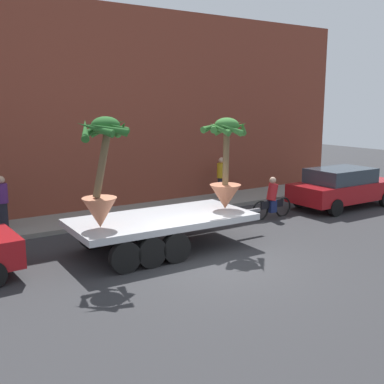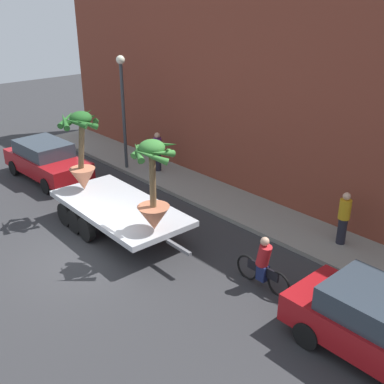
% 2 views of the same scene
% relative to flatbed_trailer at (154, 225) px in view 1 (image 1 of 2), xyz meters
% --- Properties ---
extents(ground_plane, '(60.00, 60.00, 0.00)m').
position_rel_flatbed_trailer_xyz_m(ground_plane, '(0.86, -1.83, -0.76)').
color(ground_plane, '#2D2D30').
extents(sidewalk, '(24.00, 2.20, 0.15)m').
position_rel_flatbed_trailer_xyz_m(sidewalk, '(0.86, 4.27, -0.68)').
color(sidewalk, gray).
rests_on(sidewalk, ground).
extents(building_facade, '(24.00, 1.20, 7.70)m').
position_rel_flatbed_trailer_xyz_m(building_facade, '(0.86, 5.97, 3.10)').
color(building_facade, brown).
rests_on(building_facade, ground).
extents(flatbed_trailer, '(6.15, 2.58, 0.98)m').
position_rel_flatbed_trailer_xyz_m(flatbed_trailer, '(0.00, 0.00, 0.00)').
color(flatbed_trailer, '#B7BABF').
rests_on(flatbed_trailer, ground).
extents(potted_palm_rear, '(1.38, 1.44, 2.72)m').
position_rel_flatbed_trailer_xyz_m(potted_palm_rear, '(2.35, -0.18, 1.50)').
color(potted_palm_rear, '#B26647').
rests_on(potted_palm_rear, flatbed_trailer).
extents(potted_palm_middle, '(1.49, 1.51, 2.81)m').
position_rel_flatbed_trailer_xyz_m(potted_palm_middle, '(-1.57, -0.19, 1.59)').
color(potted_palm_middle, '#C17251').
rests_on(potted_palm_middle, flatbed_trailer).
extents(cyclist, '(1.84, 0.34, 1.54)m').
position_rel_flatbed_trailer_xyz_m(cyclist, '(5.43, 1.05, -0.09)').
color(cyclist, black).
rests_on(cyclist, ground).
extents(parked_car, '(4.61, 2.01, 1.58)m').
position_rel_flatbed_trailer_xyz_m(parked_car, '(9.03, 0.86, 0.07)').
color(parked_car, maroon).
rests_on(parked_car, ground).
extents(pedestrian_near_gate, '(0.36, 0.36, 1.71)m').
position_rel_flatbed_trailer_xyz_m(pedestrian_near_gate, '(5.70, 4.49, 0.29)').
color(pedestrian_near_gate, black).
rests_on(pedestrian_near_gate, sidewalk).
extents(pedestrian_far_left, '(0.36, 0.36, 1.71)m').
position_rel_flatbed_trailer_xyz_m(pedestrian_far_left, '(-3.13, 4.26, 0.29)').
color(pedestrian_far_left, black).
rests_on(pedestrian_far_left, sidewalk).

